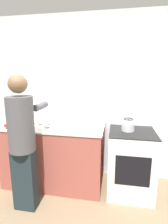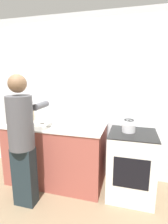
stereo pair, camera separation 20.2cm
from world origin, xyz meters
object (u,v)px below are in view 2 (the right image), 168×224
Objects in this scene: person at (22,137)px; oven at (131,165)px; kettle at (129,127)px; canister_jar at (31,115)px; cutting_board at (47,124)px; bowl_prep at (92,121)px; knife at (46,124)px.

oven is at bearing 22.11° from person.
canister_jar is at bearing 173.80° from kettle.
person is at bearing -157.89° from oven.
cutting_board is 2.44× the size of bowl_prep.
canister_jar is at bearing 114.04° from person.
canister_jar reaches higher than knife.
person is 0.82m from canister_jar.
knife is 0.72m from bowl_prep.
person reaches higher than oven.
person reaches higher than bowl_prep.
kettle is 1.60m from canister_jar.
canister_jar is (-1.04, -0.07, 0.05)m from bowl_prep.
cutting_board is 2.16× the size of kettle.
bowl_prep is (0.70, 0.81, 0.05)m from person.
person is (-1.32, -0.54, 0.46)m from oven.
kettle is 1.13× the size of bowl_prep.
knife is at bearing 179.67° from oven.
knife is (-1.28, 0.01, 0.49)m from oven.
person is 9.61× the size of kettle.
bowl_prep is at bearing 3.78° from canister_jar.
bowl_prep is 0.88× the size of canister_jar.
cutting_board is (-1.28, 0.03, 0.48)m from oven.
canister_jar reaches higher than bowl_prep.
kettle is at bearing -6.20° from canister_jar.
kettle is (-0.06, 0.03, 0.53)m from oven.
bowl_prep reaches higher than oven.
bowl_prep is (-0.62, 0.27, 0.51)m from oven.
kettle is (1.22, 0.02, 0.04)m from knife.
oven is 2.43× the size of cutting_board.
person reaches higher than knife.
person is at bearing -155.77° from kettle.
knife is 0.43m from canister_jar.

